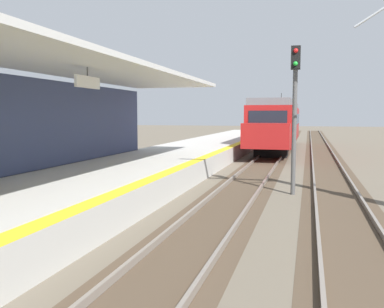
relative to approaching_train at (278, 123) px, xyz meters
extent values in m
cube|color=#B7B5AD|center=(-4.40, -20.54, -1.73)|extent=(5.00, 80.00, 0.90)
cube|color=yellow|center=(-2.15, -20.54, -1.27)|extent=(0.50, 80.00, 0.01)
cube|color=silver|center=(-4.50, -24.87, 2.17)|extent=(4.40, 24.00, 0.16)
cube|color=white|center=(-4.10, -22.87, 1.64)|extent=(0.08, 1.40, 0.36)
cylinder|color=#333333|center=(-4.10, -22.87, 1.96)|extent=(0.03, 0.03, 0.27)
cube|color=#4C3D2D|center=(0.00, -16.54, -2.17)|extent=(2.34, 120.00, 0.01)
cube|color=slate|center=(-0.72, -16.54, -2.09)|extent=(0.08, 120.00, 0.15)
cube|color=slate|center=(0.72, -16.54, -2.09)|extent=(0.08, 120.00, 0.15)
cube|color=#4C3D2D|center=(3.40, -16.54, -2.17)|extent=(2.34, 120.00, 0.01)
cube|color=slate|center=(2.68, -16.54, -2.09)|extent=(0.08, 120.00, 0.15)
cube|color=slate|center=(4.12, -16.54, -2.09)|extent=(0.08, 120.00, 0.15)
cube|color=maroon|center=(0.00, 0.38, -0.11)|extent=(2.90, 18.00, 2.70)
cube|color=slate|center=(0.00, 0.38, 1.46)|extent=(2.67, 18.00, 0.44)
cube|color=black|center=(0.00, -8.64, 0.30)|extent=(2.32, 0.06, 1.21)
cube|color=maroon|center=(0.00, -9.42, -0.58)|extent=(2.78, 1.60, 1.49)
cube|color=black|center=(1.46, 0.38, 0.30)|extent=(0.04, 15.84, 0.86)
cylinder|color=#333333|center=(0.00, 3.98, 2.13)|extent=(0.06, 0.06, 0.90)
cube|color=black|center=(0.00, -5.47, -1.82)|extent=(2.17, 2.20, 0.72)
cube|color=black|center=(0.00, 6.23, -1.82)|extent=(2.17, 2.20, 0.72)
cylinder|color=#4C4C4C|center=(1.91, -19.24, 0.02)|extent=(0.16, 0.16, 4.40)
cube|color=black|center=(1.91, -19.24, 2.62)|extent=(0.32, 0.24, 0.80)
sphere|color=red|center=(1.91, -19.38, 2.84)|extent=(0.16, 0.16, 0.16)
sphere|color=green|center=(1.91, -19.38, 2.40)|extent=(0.16, 0.16, 0.16)
camera|label=1|loc=(2.40, -34.48, 0.66)|focal=39.44mm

